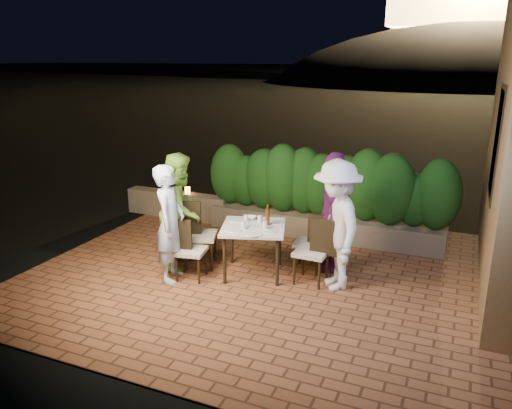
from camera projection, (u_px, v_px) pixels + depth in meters
The scene contains 30 objects.
ground at pixel (263, 288), 7.03m from camera, with size 400.00×400.00×0.00m, color black.
terrace_floor at pixel (275, 278), 7.49m from camera, with size 7.00×6.00×0.15m, color brown.
window_pane at pixel (499, 143), 6.71m from camera, with size 0.08×1.00×1.40m, color black.
window_frame at pixel (498, 143), 6.72m from camera, with size 0.06×1.15×1.55m, color black.
planter at pixel (322, 226), 8.92m from camera, with size 4.20×0.55×0.40m, color #726349.
hedge at pixel (324, 185), 8.71m from camera, with size 4.00×0.70×1.10m, color #164011, non-canonical shape.
parapet at pixel (178, 205), 10.03m from camera, with size 2.20×0.30×0.50m, color #726349.
hill at pixel (467, 118), 60.30m from camera, with size 52.00×40.00×22.00m, color black.
dining_table at pixel (253, 250), 7.34m from camera, with size 0.90×0.90×0.75m, color white, non-canonical shape.
plate_nw at pixel (234, 230), 7.06m from camera, with size 0.24×0.24×0.01m, color white.
plate_sw at pixel (237, 220), 7.48m from camera, with size 0.24×0.24×0.01m, color white.
plate_ne at pixel (270, 231), 7.01m from camera, with size 0.20×0.20×0.01m, color white.
plate_se at pixel (274, 222), 7.39m from camera, with size 0.23×0.23×0.01m, color white.
plate_centre at pixel (251, 225), 7.26m from camera, with size 0.22×0.22×0.01m, color white.
plate_front at pixel (254, 234), 6.90m from camera, with size 0.24×0.24×0.01m, color white.
glass_nw at pixel (244, 225), 7.10m from camera, with size 0.07×0.07×0.11m, color silver.
glass_sw at pixel (246, 218), 7.41m from camera, with size 0.06×0.06×0.11m, color silver.
glass_ne at pixel (265, 225), 7.10m from camera, with size 0.07×0.07×0.12m, color silver.
glass_se at pixel (260, 219), 7.35m from camera, with size 0.07×0.07×0.12m, color silver.
beer_bottle at pixel (268, 215), 7.23m from camera, with size 0.06×0.06×0.32m, color #4B2A0C, non-canonical shape.
bowl at pixel (250, 218), 7.54m from camera, with size 0.17×0.17×0.04m, color white.
chair_left_front at pixel (191, 250), 7.18m from camera, with size 0.41×0.41×0.89m, color black, non-canonical shape.
chair_left_back at pixel (200, 234), 7.59m from camera, with size 0.48×0.48×1.03m, color black, non-canonical shape.
chair_right_front at pixel (311, 251), 7.04m from camera, with size 0.45×0.45×0.97m, color black, non-canonical shape.
chair_right_back at pixel (309, 242), 7.47m from camera, with size 0.41×0.41×0.89m, color black, non-canonical shape.
diner_blue at pixel (170, 223), 7.05m from camera, with size 0.62×0.41×1.70m, color #C6DEFF.
diner_green at pixel (181, 210), 7.54m from camera, with size 0.86×0.67×1.76m, color #7CBE3B.
diner_white at pixel (336, 225), 6.79m from camera, with size 1.17×0.67×1.81m, color white.
diner_purple at pixel (334, 212), 7.38m from camera, with size 1.06×0.44×1.81m, color #70256C.
parapet_lamp at pixel (188, 190), 9.85m from camera, with size 0.10×0.10×0.14m, color orange.
Camera 1 is at (2.43, -5.93, 3.11)m, focal length 35.00 mm.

